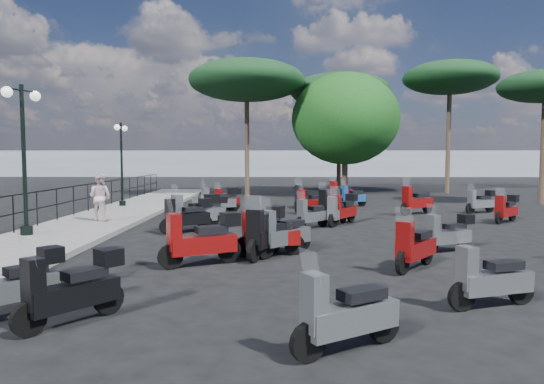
{
  "coord_description": "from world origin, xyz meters",
  "views": [
    {
      "loc": [
        -0.2,
        -14.34,
        2.34
      ],
      "look_at": [
        -0.39,
        1.16,
        1.2
      ],
      "focal_mm": 32.0,
      "sensor_mm": 36.0,
      "label": 1
    }
  ],
  "objects_px": {
    "scooter_1": "(13,284)",
    "scooter_29": "(416,202)",
    "scooter_27": "(506,209)",
    "scooter_15": "(311,215)",
    "scooter_4": "(227,200)",
    "scooter_22": "(330,202)",
    "scooter_8": "(265,233)",
    "scooter_11": "(304,197)",
    "scooter_20": "(449,234)",
    "scooter_23": "(352,197)",
    "scooter_2": "(187,216)",
    "lamp_post_1": "(24,150)",
    "scooter_16": "(343,210)",
    "scooter_14": "(283,235)",
    "scooter_7": "(202,240)",
    "pine_1": "(450,78)",
    "scooter_19": "(415,247)",
    "pine_0": "(340,91)",
    "scooter_5": "(219,201)",
    "scooter_12": "(491,280)",
    "pine_2": "(247,81)",
    "scooter_9": "(194,213)",
    "scooter_21": "(337,212)",
    "scooter_0": "(72,290)",
    "scooter_13": "(268,236)",
    "scooter_6": "(346,316)",
    "scooter_3": "(208,209)",
    "lamp_post_2": "(122,159)",
    "pedestrian_far": "(100,197)",
    "broadleaf_tree": "(345,119)",
    "scooter_10": "(311,203)"
  },
  "relations": [
    {
      "from": "scooter_1",
      "to": "pine_2",
      "type": "height_order",
      "value": "pine_2"
    },
    {
      "from": "scooter_0",
      "to": "scooter_14",
      "type": "xyz_separation_m",
      "value": [
        2.99,
        4.75,
        -0.0
      ]
    },
    {
      "from": "scooter_12",
      "to": "broadleaf_tree",
      "type": "height_order",
      "value": "broadleaf_tree"
    },
    {
      "from": "scooter_8",
      "to": "scooter_23",
      "type": "distance_m",
      "value": 11.73
    },
    {
      "from": "scooter_2",
      "to": "lamp_post_1",
      "type": "bearing_deg",
      "value": 73.42
    },
    {
      "from": "scooter_16",
      "to": "scooter_27",
      "type": "xyz_separation_m",
      "value": [
        5.8,
        0.44,
        -0.03
      ]
    },
    {
      "from": "scooter_6",
      "to": "scooter_12",
      "type": "bearing_deg",
      "value": -86.49
    },
    {
      "from": "pine_2",
      "to": "scooter_7",
      "type": "bearing_deg",
      "value": -89.37
    },
    {
      "from": "scooter_23",
      "to": "pine_0",
      "type": "xyz_separation_m",
      "value": [
        0.53,
        9.19,
        6.06
      ]
    },
    {
      "from": "scooter_14",
      "to": "scooter_16",
      "type": "relative_size",
      "value": 0.97
    },
    {
      "from": "scooter_1",
      "to": "scooter_19",
      "type": "distance_m",
      "value": 7.34
    },
    {
      "from": "scooter_16",
      "to": "pine_2",
      "type": "distance_m",
      "value": 14.17
    },
    {
      "from": "scooter_27",
      "to": "lamp_post_1",
      "type": "bearing_deg",
      "value": 60.93
    },
    {
      "from": "scooter_6",
      "to": "scooter_11",
      "type": "distance_m",
      "value": 16.47
    },
    {
      "from": "pedestrian_far",
      "to": "scooter_1",
      "type": "bearing_deg",
      "value": 117.84
    },
    {
      "from": "scooter_16",
      "to": "scooter_14",
      "type": "bearing_deg",
      "value": 103.6
    },
    {
      "from": "lamp_post_2",
      "to": "scooter_3",
      "type": "distance_m",
      "value": 6.3
    },
    {
      "from": "scooter_15",
      "to": "scooter_11",
      "type": "bearing_deg",
      "value": -47.11
    },
    {
      "from": "lamp_post_1",
      "to": "scooter_2",
      "type": "bearing_deg",
      "value": 37.1
    },
    {
      "from": "scooter_7",
      "to": "pine_1",
      "type": "bearing_deg",
      "value": -59.08
    },
    {
      "from": "scooter_27",
      "to": "scooter_19",
      "type": "bearing_deg",
      "value": 100.88
    },
    {
      "from": "scooter_14",
      "to": "pine_2",
      "type": "height_order",
      "value": "pine_2"
    },
    {
      "from": "scooter_2",
      "to": "scooter_9",
      "type": "xyz_separation_m",
      "value": [
        0.12,
        0.52,
        0.04
      ]
    },
    {
      "from": "pine_0",
      "to": "scooter_5",
      "type": "bearing_deg",
      "value": -118.08
    },
    {
      "from": "scooter_0",
      "to": "scooter_29",
      "type": "relative_size",
      "value": 0.86
    },
    {
      "from": "pedestrian_far",
      "to": "scooter_10",
      "type": "bearing_deg",
      "value": -140.34
    },
    {
      "from": "scooter_12",
      "to": "scooter_29",
      "type": "distance_m",
      "value": 12.31
    },
    {
      "from": "lamp_post_1",
      "to": "scooter_5",
      "type": "distance_m",
      "value": 8.0
    },
    {
      "from": "scooter_19",
      "to": "pine_0",
      "type": "distance_m",
      "value": 22.44
    },
    {
      "from": "scooter_22",
      "to": "scooter_8",
      "type": "bearing_deg",
      "value": 108.67
    },
    {
      "from": "lamp_post_1",
      "to": "scooter_21",
      "type": "distance_m",
      "value": 9.75
    },
    {
      "from": "scooter_1",
      "to": "scooter_27",
      "type": "xyz_separation_m",
      "value": [
        11.95,
        10.15,
        0.01
      ]
    },
    {
      "from": "scooter_13",
      "to": "scooter_14",
      "type": "height_order",
      "value": "scooter_14"
    },
    {
      "from": "scooter_10",
      "to": "scooter_23",
      "type": "xyz_separation_m",
      "value": [
        2.04,
        2.52,
        0.0
      ]
    },
    {
      "from": "scooter_14",
      "to": "scooter_16",
      "type": "height_order",
      "value": "scooter_14"
    },
    {
      "from": "scooter_15",
      "to": "scooter_4",
      "type": "bearing_deg",
      "value": -13.89
    },
    {
      "from": "scooter_11",
      "to": "scooter_16",
      "type": "height_order",
      "value": "same"
    },
    {
      "from": "scooter_3",
      "to": "scooter_12",
      "type": "bearing_deg",
      "value": -165.4
    },
    {
      "from": "scooter_1",
      "to": "scooter_29",
      "type": "height_order",
      "value": "scooter_29"
    },
    {
      "from": "scooter_12",
      "to": "scooter_9",
      "type": "bearing_deg",
      "value": 18.99
    },
    {
      "from": "scooter_0",
      "to": "pine_0",
      "type": "distance_m",
      "value": 26.52
    },
    {
      "from": "scooter_11",
      "to": "scooter_20",
      "type": "distance_m",
      "value": 10.75
    },
    {
      "from": "scooter_16",
      "to": "scooter_27",
      "type": "relative_size",
      "value": 1.15
    },
    {
      "from": "scooter_21",
      "to": "scooter_4",
      "type": "bearing_deg",
      "value": -20.11
    },
    {
      "from": "scooter_9",
      "to": "scooter_14",
      "type": "distance_m",
      "value": 4.76
    },
    {
      "from": "scooter_23",
      "to": "scooter_16",
      "type": "bearing_deg",
      "value": 136.6
    },
    {
      "from": "scooter_0",
      "to": "scooter_23",
      "type": "relative_size",
      "value": 0.96
    },
    {
      "from": "scooter_2",
      "to": "scooter_27",
      "type": "relative_size",
      "value": 1.19
    },
    {
      "from": "scooter_21",
      "to": "scooter_27",
      "type": "relative_size",
      "value": 1.17
    },
    {
      "from": "scooter_3",
      "to": "scooter_21",
      "type": "bearing_deg",
      "value": -118.09
    }
  ]
}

